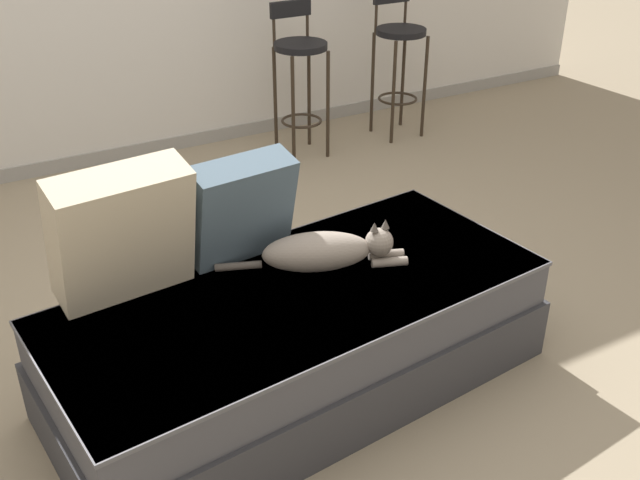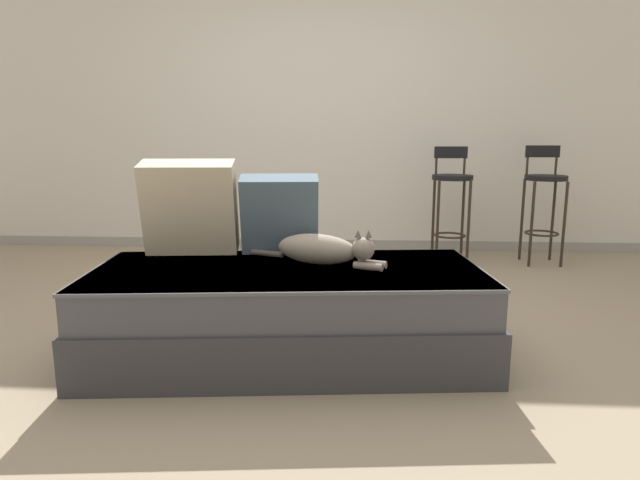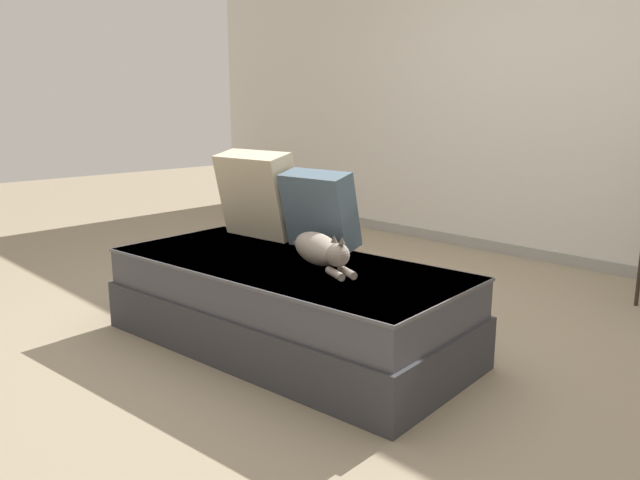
# 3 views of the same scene
# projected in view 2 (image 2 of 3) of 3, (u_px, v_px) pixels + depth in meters

# --- Properties ---
(ground_plane) EXTENTS (16.00, 16.00, 0.00)m
(ground_plane) POSITION_uv_depth(u_px,v_px,m) (297.00, 327.00, 3.04)
(ground_plane) COLOR gray
(ground_plane) RESTS_ON ground
(wall_back_panel) EXTENTS (8.00, 0.10, 2.60)m
(wall_back_panel) POSITION_uv_depth(u_px,v_px,m) (321.00, 111.00, 5.00)
(wall_back_panel) COLOR silver
(wall_back_panel) RESTS_ON ground
(wall_baseboard_trim) EXTENTS (8.00, 0.02, 0.09)m
(wall_baseboard_trim) POSITION_uv_depth(u_px,v_px,m) (321.00, 244.00, 5.18)
(wall_baseboard_trim) COLOR gray
(wall_baseboard_trim) RESTS_ON ground
(couch) EXTENTS (1.96, 1.03, 0.44)m
(couch) POSITION_uv_depth(u_px,v_px,m) (288.00, 312.00, 2.61)
(couch) COLOR #353539
(couch) RESTS_ON ground
(throw_pillow_corner) EXTENTS (0.51, 0.32, 0.51)m
(throw_pillow_corner) POSITION_uv_depth(u_px,v_px,m) (190.00, 207.00, 2.82)
(throw_pillow_corner) COLOR beige
(throw_pillow_corner) RESTS_ON couch
(throw_pillow_middle) EXTENTS (0.43, 0.27, 0.43)m
(throw_pillow_middle) POSITION_uv_depth(u_px,v_px,m) (280.00, 214.00, 2.84)
(throw_pillow_middle) COLOR #4C6070
(throw_pillow_middle) RESTS_ON couch
(cat) EXTENTS (0.70, 0.35, 0.19)m
(cat) POSITION_uv_depth(u_px,v_px,m) (322.00, 249.00, 2.62)
(cat) COLOR gray
(cat) RESTS_ON couch
(bar_stool_near_window) EXTENTS (0.34, 0.34, 0.98)m
(bar_stool_near_window) POSITION_uv_depth(u_px,v_px,m) (451.00, 192.00, 4.53)
(bar_stool_near_window) COLOR #2D2319
(bar_stool_near_window) RESTS_ON ground
(bar_stool_by_doorway) EXTENTS (0.34, 0.34, 0.99)m
(bar_stool_by_doorway) POSITION_uv_depth(u_px,v_px,m) (544.00, 192.00, 4.49)
(bar_stool_by_doorway) COLOR #2D2319
(bar_stool_by_doorway) RESTS_ON ground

